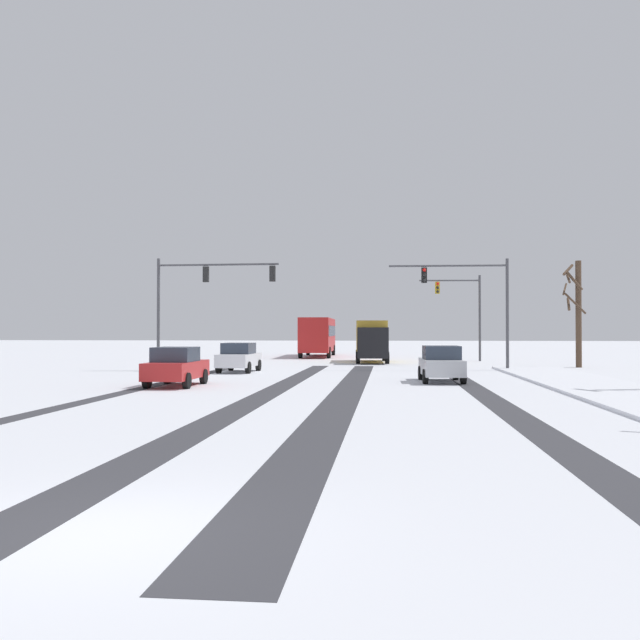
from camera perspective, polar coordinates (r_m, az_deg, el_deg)
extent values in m
plane|color=silver|center=(8.46, -17.50, -16.60)|extent=(300.00, 300.00, 0.00)
cube|color=#38383D|center=(25.39, 13.47, -6.05)|extent=(0.95, 38.66, 0.01)
cube|color=#38383D|center=(25.54, -4.20, -6.04)|extent=(1.04, 38.66, 0.01)
cube|color=#38383D|center=(26.99, -15.61, -5.73)|extent=(0.73, 38.66, 0.01)
cube|color=#38383D|center=(25.21, 2.19, -6.11)|extent=(1.20, 38.66, 0.01)
cylinder|color=#47474C|center=(41.23, 15.34, 0.46)|extent=(0.18, 0.18, 6.50)
cylinder|color=#47474C|center=(40.86, 10.59, 4.46)|extent=(6.86, 0.32, 0.12)
cube|color=black|center=(40.68, 8.67, 3.70)|extent=(0.33, 0.25, 0.90)
sphere|color=red|center=(40.54, 8.69, 4.14)|extent=(0.20, 0.20, 0.20)
sphere|color=black|center=(40.52, 8.69, 3.72)|extent=(0.20, 0.20, 0.20)
sphere|color=black|center=(40.49, 8.69, 3.30)|extent=(0.20, 0.20, 0.20)
cylinder|color=#47474C|center=(40.87, -13.31, 0.47)|extent=(0.18, 0.18, 6.50)
cylinder|color=#47474C|center=(39.94, -8.50, 4.58)|extent=(7.11, 0.30, 0.12)
cube|color=black|center=(40.09, -9.48, 3.77)|extent=(0.33, 0.25, 0.90)
sphere|color=red|center=(40.27, -9.42, 4.18)|extent=(0.20, 0.20, 0.20)
sphere|color=black|center=(40.24, -9.42, 3.75)|extent=(0.20, 0.20, 0.20)
sphere|color=black|center=(40.22, -9.42, 3.33)|extent=(0.20, 0.20, 0.20)
cube|color=black|center=(39.16, -3.98, 3.87)|extent=(0.33, 0.25, 0.90)
sphere|color=red|center=(39.34, -3.93, 4.29)|extent=(0.20, 0.20, 0.20)
sphere|color=black|center=(39.31, -3.94, 3.85)|extent=(0.20, 0.20, 0.20)
sphere|color=black|center=(39.29, -3.94, 3.42)|extent=(0.20, 0.20, 0.20)
cylinder|color=#47474C|center=(53.09, 13.17, 0.16)|extent=(0.18, 0.18, 6.50)
cylinder|color=#47474C|center=(52.81, 10.73, 3.25)|extent=(4.55, 0.46, 0.12)
cube|color=#B79319|center=(52.63, 9.75, 2.66)|extent=(0.34, 0.26, 0.90)
sphere|color=red|center=(52.49, 9.78, 3.00)|extent=(0.20, 0.20, 0.20)
sphere|color=black|center=(52.47, 9.78, 2.67)|extent=(0.20, 0.20, 0.20)
sphere|color=black|center=(52.45, 9.78, 2.35)|extent=(0.20, 0.20, 0.20)
cube|color=silver|center=(38.27, -6.75, -3.32)|extent=(1.82, 4.15, 0.70)
cube|color=#2D3847|center=(38.11, -6.80, -2.36)|extent=(1.61, 1.94, 0.60)
cylinder|color=black|center=(39.72, -7.43, -3.74)|extent=(0.24, 0.65, 0.64)
cylinder|color=black|center=(39.34, -5.15, -3.77)|extent=(0.24, 0.65, 0.64)
cylinder|color=black|center=(37.27, -8.43, -3.92)|extent=(0.24, 0.65, 0.64)
cylinder|color=black|center=(36.87, -6.01, -3.96)|extent=(0.24, 0.65, 0.64)
cube|color=#B7BABF|center=(31.21, 10.05, -3.87)|extent=(1.83, 4.15, 0.70)
cube|color=#2D3847|center=(31.03, 10.08, -2.68)|extent=(1.62, 1.95, 0.60)
cylinder|color=black|center=(32.42, 8.39, -4.38)|extent=(0.24, 0.65, 0.64)
cylinder|color=black|center=(32.58, 11.23, -4.36)|extent=(0.24, 0.65, 0.64)
cylinder|color=black|center=(29.89, 8.77, -4.68)|extent=(0.24, 0.65, 0.64)
cylinder|color=black|center=(30.07, 11.85, -4.64)|extent=(0.24, 0.65, 0.64)
cube|color=red|center=(29.02, -11.86, -4.09)|extent=(1.72, 4.11, 0.70)
cube|color=#2D3847|center=(28.85, -11.94, -2.81)|extent=(1.57, 1.91, 0.60)
cylinder|color=black|center=(30.49, -12.60, -4.59)|extent=(0.22, 0.64, 0.64)
cylinder|color=black|center=(30.03, -9.66, -4.66)|extent=(0.22, 0.64, 0.64)
cylinder|color=black|center=(28.09, -14.21, -4.90)|extent=(0.22, 0.64, 0.64)
cylinder|color=black|center=(27.59, -11.04, -4.99)|extent=(0.22, 0.64, 0.64)
cube|color=#B21E1E|center=(60.77, -0.16, -1.24)|extent=(2.79, 11.06, 2.90)
cube|color=#283342|center=(60.77, -0.16, -0.91)|extent=(2.81, 10.18, 0.90)
cylinder|color=black|center=(56.88, 0.74, -2.73)|extent=(0.33, 0.97, 0.96)
cylinder|color=black|center=(57.07, -1.65, -2.72)|extent=(0.33, 0.97, 0.96)
cylinder|color=black|center=(64.01, 1.12, -2.52)|extent=(0.33, 0.97, 0.96)
cylinder|color=black|center=(64.18, -1.00, -2.52)|extent=(0.33, 0.97, 0.96)
cube|color=black|center=(47.15, 4.41, -1.90)|extent=(2.21, 2.30, 2.10)
cube|color=gold|center=(50.85, 4.30, -1.54)|extent=(2.46, 5.30, 2.60)
cylinder|color=black|center=(47.66, 5.62, -3.15)|extent=(0.32, 0.85, 0.84)
cylinder|color=black|center=(47.61, 3.18, -3.15)|extent=(0.32, 0.85, 0.84)
cylinder|color=black|center=(52.34, 5.37, -2.95)|extent=(0.32, 0.85, 0.84)
cylinder|color=black|center=(52.29, 3.15, -2.95)|extent=(0.32, 0.85, 0.84)
cylinder|color=#4C3828|center=(45.70, 20.74, 0.47)|extent=(0.36, 0.36, 6.68)
cylinder|color=#4C3828|center=(45.68, 20.00, 1.26)|extent=(0.39, 1.27, 0.88)
cylinder|color=#4C3828|center=(45.12, 20.49, 1.31)|extent=(1.21, 0.84, 1.37)
cylinder|color=#4C3828|center=(46.09, 19.96, 3.95)|extent=(0.97, 1.21, 0.81)
cylinder|color=#4C3828|center=(45.36, 20.44, 3.07)|extent=(0.92, 0.87, 1.24)
cylinder|color=#4C3828|center=(45.84, 19.72, 2.44)|extent=(0.69, 1.60, 0.86)
cylinder|color=#4C3828|center=(45.73, 19.99, 3.26)|extent=(0.30, 1.25, 0.68)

